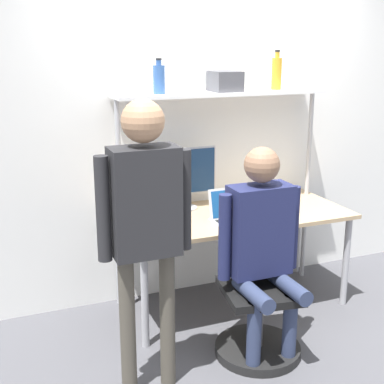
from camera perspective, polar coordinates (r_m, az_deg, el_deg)
ground_plane at (r=3.97m, az=6.93°, el=-14.24°), size 12.00×12.00×0.00m
wall_back at (r=4.24m, az=2.02°, el=7.21°), size 8.00×0.06×2.70m
desk at (r=4.03m, az=4.40°, el=-3.21°), size 1.73×0.79×0.74m
shelf_unit at (r=4.06m, az=3.14°, el=7.63°), size 1.64×0.30×1.62m
monitor at (r=4.04m, az=-0.77°, el=1.82°), size 0.50×0.19×0.47m
laptop at (r=3.84m, az=4.07°, el=-2.10°), size 0.29×0.22×0.22m
cell_phone at (r=3.93m, az=6.98°, el=-2.61°), size 0.07×0.15×0.01m
office_chair at (r=3.59m, az=6.91°, el=-12.51°), size 0.56×0.56×0.93m
person_seated at (r=3.33m, az=7.50°, el=-4.86°), size 0.56×0.47×1.37m
person_standing at (r=2.90m, az=-5.03°, el=-2.24°), size 0.53×0.23×1.70m
bottle_blue at (r=3.85m, az=-3.54°, el=11.95°), size 0.08×0.08×0.25m
bottle_amber at (r=4.25m, az=9.02°, el=12.44°), size 0.08×0.08×0.30m
storage_box at (r=4.05m, az=3.54°, el=11.70°), size 0.21×0.23×0.15m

